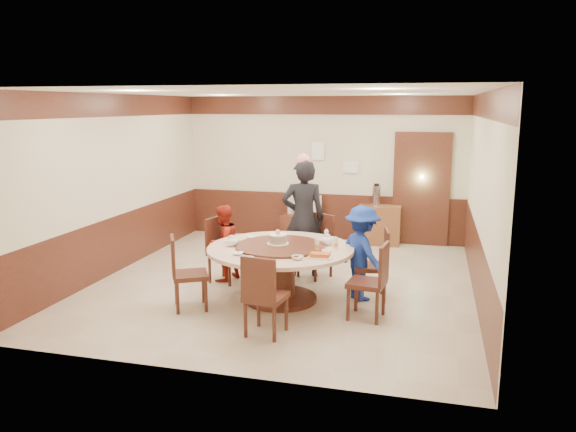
% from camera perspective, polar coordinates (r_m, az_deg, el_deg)
% --- Properties ---
extents(room, '(6.00, 6.04, 2.84)m').
position_cam_1_polar(room, '(8.25, -0.36, 0.40)').
color(room, beige).
rests_on(room, ground).
extents(banquet_table, '(1.97, 1.97, 0.78)m').
position_cam_1_polar(banquet_table, '(7.61, -0.76, -4.76)').
color(banquet_table, '#492016').
rests_on(banquet_table, ground).
extents(chair_0, '(0.52, 0.51, 0.97)m').
position_cam_1_polar(chair_0, '(7.84, 8.53, -6.14)').
color(chair_0, '#492016').
rests_on(chair_0, ground).
extents(chair_1, '(0.60, 0.60, 0.97)m').
position_cam_1_polar(chair_1, '(8.73, 2.83, -4.23)').
color(chair_1, '#492016').
rests_on(chair_1, ground).
extents(chair_2, '(0.54, 0.53, 0.97)m').
position_cam_1_polar(chair_2, '(8.55, -6.42, -4.62)').
color(chair_2, '#492016').
rests_on(chair_2, ground).
extents(chair_3, '(0.60, 0.60, 0.97)m').
position_cam_1_polar(chair_3, '(7.49, -10.05, -7.02)').
color(chair_3, '#492016').
rests_on(chair_3, ground).
extents(chair_4, '(0.49, 0.50, 0.97)m').
position_cam_1_polar(chair_4, '(6.57, -2.32, -9.48)').
color(chair_4, '#492016').
rests_on(chair_4, ground).
extents(chair_5, '(0.50, 0.49, 0.97)m').
position_cam_1_polar(chair_5, '(7.12, 8.15, -7.93)').
color(chair_5, '#492016').
rests_on(chair_5, ground).
extents(person_standing, '(0.76, 0.61, 1.82)m').
position_cam_1_polar(person_standing, '(8.64, 1.56, -0.25)').
color(person_standing, black).
rests_on(person_standing, ground).
extents(person_red, '(0.61, 0.68, 1.16)m').
position_cam_1_polar(person_red, '(8.53, -6.60, -2.76)').
color(person_red, '#A22215').
rests_on(person_red, ground).
extents(person_blue, '(0.93, 0.94, 1.30)m').
position_cam_1_polar(person_blue, '(7.70, 7.53, -3.76)').
color(person_blue, navy).
rests_on(person_blue, ground).
extents(birthday_cake, '(0.30, 0.30, 0.20)m').
position_cam_1_polar(birthday_cake, '(7.58, -1.04, -2.35)').
color(birthday_cake, white).
rests_on(birthday_cake, banquet_table).
extents(teapot_left, '(0.17, 0.15, 0.13)m').
position_cam_1_polar(teapot_left, '(7.62, -5.76, -2.63)').
color(teapot_left, white).
rests_on(teapot_left, banquet_table).
extents(teapot_right, '(0.17, 0.15, 0.13)m').
position_cam_1_polar(teapot_right, '(7.67, 4.03, -2.51)').
color(teapot_right, white).
rests_on(teapot_right, banquet_table).
extents(bowl_0, '(0.14, 0.14, 0.03)m').
position_cam_1_polar(bowl_0, '(8.04, -3.73, -2.18)').
color(bowl_0, white).
rests_on(bowl_0, banquet_table).
extents(bowl_1, '(0.15, 0.15, 0.05)m').
position_cam_1_polar(bowl_1, '(6.95, 0.97, -4.25)').
color(bowl_1, white).
rests_on(bowl_1, banquet_table).
extents(bowl_2, '(0.14, 0.14, 0.03)m').
position_cam_1_polar(bowl_2, '(7.18, -5.13, -3.84)').
color(bowl_2, white).
rests_on(bowl_2, banquet_table).
extents(bowl_3, '(0.14, 0.14, 0.04)m').
position_cam_1_polar(bowl_3, '(7.26, 3.96, -3.62)').
color(bowl_3, white).
rests_on(bowl_3, banquet_table).
extents(bowl_4, '(0.16, 0.16, 0.04)m').
position_cam_1_polar(bowl_4, '(7.82, -5.84, -2.58)').
color(bowl_4, white).
rests_on(bowl_4, banquet_table).
extents(saucer_near, '(0.18, 0.18, 0.01)m').
position_cam_1_polar(saucer_near, '(7.02, -4.15, -4.26)').
color(saucer_near, white).
rests_on(saucer_near, banquet_table).
extents(saucer_far, '(0.18, 0.18, 0.01)m').
position_cam_1_polar(saucer_far, '(7.92, 3.34, -2.46)').
color(saucer_far, white).
rests_on(saucer_far, banquet_table).
extents(shrimp_platter, '(0.30, 0.20, 0.06)m').
position_cam_1_polar(shrimp_platter, '(7.03, 3.27, -4.05)').
color(shrimp_platter, white).
rests_on(shrimp_platter, banquet_table).
extents(bottle_0, '(0.06, 0.06, 0.16)m').
position_cam_1_polar(bottle_0, '(7.33, 2.97, -2.98)').
color(bottle_0, white).
rests_on(bottle_0, banquet_table).
extents(bottle_1, '(0.06, 0.06, 0.16)m').
position_cam_1_polar(bottle_1, '(7.41, 4.86, -2.86)').
color(bottle_1, white).
rests_on(bottle_1, banquet_table).
extents(bottle_2, '(0.06, 0.06, 0.16)m').
position_cam_1_polar(bottle_2, '(7.84, 3.91, -2.07)').
color(bottle_2, white).
rests_on(bottle_2, banquet_table).
extents(tv_stand, '(0.85, 0.45, 0.50)m').
position_cam_1_polar(tv_stand, '(11.10, 1.58, -1.17)').
color(tv_stand, '#492016').
rests_on(tv_stand, ground).
extents(television, '(0.69, 0.11, 0.40)m').
position_cam_1_polar(television, '(11.02, 1.59, 1.11)').
color(television, '#939496').
rests_on(television, tv_stand).
extents(side_cabinet, '(0.80, 0.40, 0.75)m').
position_cam_1_polar(side_cabinet, '(10.88, 9.25, -0.90)').
color(side_cabinet, brown).
rests_on(side_cabinet, ground).
extents(thermos, '(0.15, 0.15, 0.38)m').
position_cam_1_polar(thermos, '(10.78, 8.97, 2.06)').
color(thermos, silver).
rests_on(thermos, side_cabinet).
extents(notice_left, '(0.25, 0.00, 0.35)m').
position_cam_1_polar(notice_left, '(11.03, 3.05, 6.62)').
color(notice_left, white).
rests_on(notice_left, room).
extents(notice_right, '(0.30, 0.00, 0.22)m').
position_cam_1_polar(notice_right, '(10.95, 6.38, 4.96)').
color(notice_right, white).
rests_on(notice_right, room).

